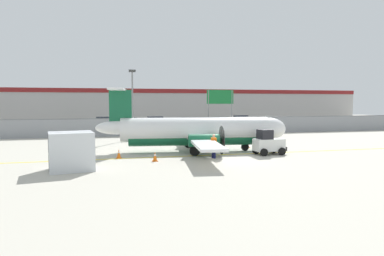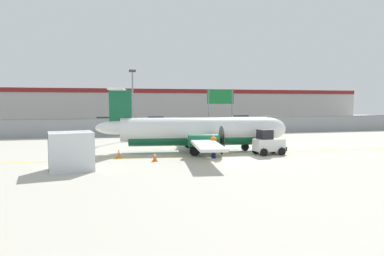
% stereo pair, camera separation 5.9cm
% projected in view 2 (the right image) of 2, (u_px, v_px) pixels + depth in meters
% --- Properties ---
extents(ground_plane, '(140.00, 140.00, 0.01)m').
position_uv_depth(ground_plane, '(221.00, 155.00, 25.41)').
color(ground_plane, '#B7B2A3').
extents(perimeter_fence, '(98.00, 0.10, 2.10)m').
position_uv_depth(perimeter_fence, '(178.00, 126.00, 40.82)').
color(perimeter_fence, gray).
rests_on(perimeter_fence, ground).
extents(parking_lot_strip, '(98.00, 17.00, 0.12)m').
position_uv_depth(parking_lot_strip, '(163.00, 128.00, 52.03)').
color(parking_lot_strip, '#38383A').
rests_on(parking_lot_strip, ground).
extents(background_building, '(91.00, 8.10, 6.50)m').
position_uv_depth(background_building, '(149.00, 105.00, 69.69)').
color(background_building, '#BCB7B2').
rests_on(background_building, ground).
extents(commuter_airplane, '(15.14, 16.07, 4.92)m').
position_uv_depth(commuter_airplane, '(198.00, 131.00, 27.01)').
color(commuter_airplane, white).
rests_on(commuter_airplane, ground).
extents(baggage_tug, '(2.40, 1.53, 1.88)m').
position_uv_depth(baggage_tug, '(268.00, 143.00, 25.47)').
color(baggage_tug, silver).
rests_on(baggage_tug, ground).
extents(ground_crew_worker, '(0.45, 0.53, 1.70)m').
position_uv_depth(ground_crew_worker, '(214.00, 145.00, 23.78)').
color(ground_crew_worker, '#191E4C').
rests_on(ground_crew_worker, ground).
extents(cargo_container, '(2.71, 2.38, 2.20)m').
position_uv_depth(cargo_container, '(71.00, 151.00, 19.59)').
color(cargo_container, silver).
rests_on(cargo_container, ground).
extents(traffic_cone_near_left, '(0.36, 0.36, 0.64)m').
position_uv_depth(traffic_cone_near_left, '(155.00, 157.00, 22.62)').
color(traffic_cone_near_left, orange).
rests_on(traffic_cone_near_left, ground).
extents(traffic_cone_near_right, '(0.36, 0.36, 0.64)m').
position_uv_depth(traffic_cone_near_right, '(208.00, 149.00, 26.53)').
color(traffic_cone_near_right, orange).
rests_on(traffic_cone_near_right, ground).
extents(traffic_cone_far_left, '(0.36, 0.36, 0.64)m').
position_uv_depth(traffic_cone_far_left, '(119.00, 154.00, 23.85)').
color(traffic_cone_far_left, orange).
rests_on(traffic_cone_far_left, ground).
extents(traffic_cone_far_right, '(0.36, 0.36, 0.64)m').
position_uv_depth(traffic_cone_far_right, '(248.00, 144.00, 29.35)').
color(traffic_cone_far_right, orange).
rests_on(traffic_cone_far_right, ground).
extents(parked_car_0, '(4.35, 2.33, 1.58)m').
position_uv_depth(parked_car_0, '(52.00, 126.00, 43.73)').
color(parked_car_0, '#19662D').
rests_on(parked_car_0, parking_lot_strip).
extents(parked_car_1, '(4.22, 2.04, 1.58)m').
position_uv_depth(parked_car_1, '(103.00, 122.00, 52.19)').
color(parked_car_1, '#19662D').
rests_on(parked_car_1, parking_lot_strip).
extents(parked_car_2, '(4.39, 2.43, 1.58)m').
position_uv_depth(parked_car_2, '(130.00, 123.00, 49.45)').
color(parked_car_2, silver).
rests_on(parked_car_2, parking_lot_strip).
extents(parked_car_3, '(4.36, 2.35, 1.58)m').
position_uv_depth(parked_car_3, '(155.00, 122.00, 53.49)').
color(parked_car_3, silver).
rests_on(parked_car_3, parking_lot_strip).
extents(parked_car_4, '(4.32, 2.26, 1.58)m').
position_uv_depth(parked_car_4, '(195.00, 124.00, 47.87)').
color(parked_car_4, navy).
rests_on(parked_car_4, parking_lot_strip).
extents(parked_car_5, '(4.36, 2.35, 1.58)m').
position_uv_depth(parked_car_5, '(228.00, 123.00, 49.62)').
color(parked_car_5, silver).
rests_on(parked_car_5, parking_lot_strip).
extents(parked_car_6, '(4.38, 2.40, 1.58)m').
position_uv_depth(parked_car_6, '(242.00, 120.00, 58.38)').
color(parked_car_6, black).
rests_on(parked_car_6, parking_lot_strip).
extents(apron_light_pole, '(0.70, 0.30, 7.27)m').
position_uv_depth(apron_light_pole, '(133.00, 98.00, 35.65)').
color(apron_light_pole, slate).
rests_on(apron_light_pole, ground).
extents(highway_sign, '(3.60, 0.14, 5.50)m').
position_uv_depth(highway_sign, '(220.00, 100.00, 44.28)').
color(highway_sign, slate).
rests_on(highway_sign, ground).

